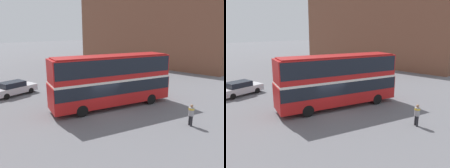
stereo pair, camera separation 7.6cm
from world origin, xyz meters
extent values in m
plane|color=slate|center=(0.00, 0.00, 0.00)|extent=(240.00, 240.00, 0.00)
cube|color=brown|center=(28.23, 13.01, 8.31)|extent=(11.79, 31.94, 16.62)
cube|color=red|center=(1.59, 0.29, 1.50)|extent=(11.35, 6.21, 2.16)
cube|color=red|center=(1.59, 0.29, 3.60)|extent=(11.17, 6.08, 2.04)
cube|color=black|center=(1.59, 0.29, 1.99)|extent=(11.26, 6.20, 1.06)
cube|color=black|center=(1.59, 0.29, 3.85)|extent=(11.02, 6.06, 1.39)
cube|color=silver|center=(1.59, 0.29, 2.61)|extent=(11.25, 6.20, 0.20)
cube|color=maroon|center=(1.59, 0.29, 4.67)|extent=(10.63, 5.74, 0.10)
cylinder|color=black|center=(5.34, 0.15, 0.50)|extent=(1.04, 0.62, 0.99)
cylinder|color=black|center=(4.56, -2.01, 0.50)|extent=(1.04, 0.62, 0.99)
cylinder|color=black|center=(-1.16, 2.51, 0.50)|extent=(1.04, 0.62, 0.99)
cylinder|color=black|center=(-1.94, 0.35, 0.50)|extent=(1.04, 0.62, 0.99)
cylinder|color=#232328|center=(2.27, -6.96, 0.40)|extent=(0.15, 0.15, 0.80)
cylinder|color=#232328|center=(2.41, -6.76, 0.40)|extent=(0.15, 0.15, 0.80)
cylinder|color=gray|center=(2.34, -6.86, 1.11)|extent=(0.53, 0.53, 0.63)
cylinder|color=gold|center=(2.34, -6.86, 1.31)|extent=(0.56, 0.56, 0.14)
sphere|color=#936B4C|center=(2.34, -6.86, 1.54)|extent=(0.22, 0.22, 0.22)
cube|color=silver|center=(-2.84, 10.62, 0.61)|extent=(4.72, 2.32, 0.69)
cube|color=black|center=(-3.03, 10.60, 1.23)|extent=(2.53, 1.90, 0.55)
cylinder|color=black|center=(-1.54, 11.60, 0.31)|extent=(0.64, 0.29, 0.62)
cylinder|color=black|center=(-1.35, 9.95, 0.31)|extent=(0.64, 0.29, 0.62)
cylinder|color=black|center=(-4.15, 9.64, 0.31)|extent=(0.64, 0.29, 0.62)
camera|label=1|loc=(-12.57, -12.69, 6.82)|focal=35.00mm
camera|label=2|loc=(-12.52, -12.74, 6.82)|focal=35.00mm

